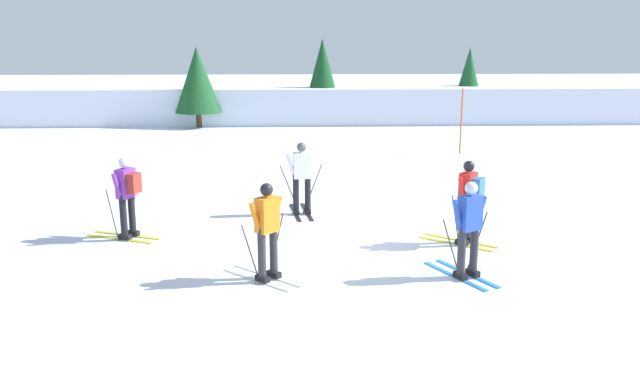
# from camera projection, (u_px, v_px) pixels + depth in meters

# --- Properties ---
(ground_plane) EXTENTS (120.00, 120.00, 0.00)m
(ground_plane) POSITION_uv_depth(u_px,v_px,m) (344.00, 245.00, 13.05)
(ground_plane) COLOR silver
(far_snow_ridge) EXTENTS (80.00, 7.42, 1.70)m
(far_snow_ridge) POSITION_uv_depth(u_px,v_px,m) (314.00, 101.00, 33.60)
(far_snow_ridge) COLOR silver
(far_snow_ridge) RESTS_ON ground
(skier_blue) EXTENTS (1.06, 1.59, 1.71)m
(skier_blue) POSITION_uv_depth(u_px,v_px,m) (469.00, 227.00, 11.10)
(skier_blue) COLOR #237AC6
(skier_blue) RESTS_ON ground
(skier_orange) EXTENTS (1.42, 1.36, 1.71)m
(skier_orange) POSITION_uv_depth(u_px,v_px,m) (267.00, 229.00, 10.99)
(skier_orange) COLOR silver
(skier_orange) RESTS_ON ground
(skier_purple) EXTENTS (1.62, 0.96, 1.71)m
(skier_purple) POSITION_uv_depth(u_px,v_px,m) (127.00, 194.00, 13.29)
(skier_purple) COLOR gold
(skier_purple) RESTS_ON ground
(skier_red) EXTENTS (1.49, 1.28, 1.71)m
(skier_red) POSITION_uv_depth(u_px,v_px,m) (468.00, 198.00, 12.91)
(skier_red) COLOR gold
(skier_red) RESTS_ON ground
(skier_white) EXTENTS (1.00, 1.63, 1.71)m
(skier_white) POSITION_uv_depth(u_px,v_px,m) (302.00, 176.00, 15.14)
(skier_white) COLOR black
(skier_white) RESTS_ON ground
(trail_marker_pole) EXTENTS (0.05, 0.05, 2.31)m
(trail_marker_pole) POSITION_uv_depth(u_px,v_px,m) (461.00, 121.00, 23.01)
(trail_marker_pole) COLOR #C65614
(trail_marker_pole) RESTS_ON ground
(conifer_far_left) EXTENTS (1.57, 1.57, 3.56)m
(conifer_far_left) POSITION_uv_depth(u_px,v_px,m) (469.00, 79.00, 32.00)
(conifer_far_left) COLOR #513823
(conifer_far_left) RESTS_ON ground
(conifer_far_right) EXTENTS (2.12, 2.12, 3.64)m
(conifer_far_right) POSITION_uv_depth(u_px,v_px,m) (197.00, 80.00, 29.54)
(conifer_far_right) COLOR #513823
(conifer_far_right) RESTS_ON ground
(conifer_far_centre) EXTENTS (1.74, 1.74, 4.00)m
(conifer_far_centre) POSITION_uv_depth(u_px,v_px,m) (322.00, 73.00, 30.99)
(conifer_far_centre) COLOR #513823
(conifer_far_centre) RESTS_ON ground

